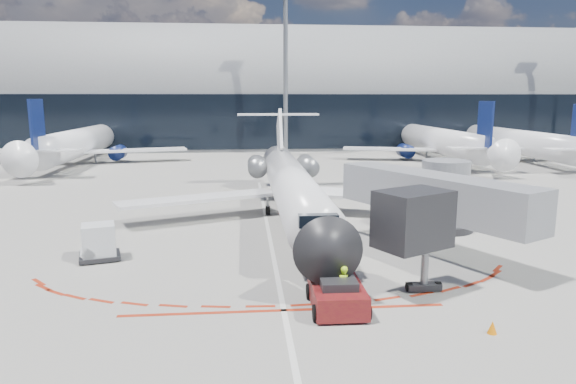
{
  "coord_description": "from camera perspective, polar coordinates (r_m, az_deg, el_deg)",
  "views": [
    {
      "loc": [
        -1.62,
        -32.13,
        9.0
      ],
      "look_at": [
        1.13,
        -0.66,
        3.15
      ],
      "focal_mm": 32.0,
      "sensor_mm": 36.0,
      "label": 1
    }
  ],
  "objects": [
    {
      "name": "terminal_building",
      "position": [
        97.12,
        -4.1,
        10.18
      ],
      "size": [
        150.0,
        24.15,
        24.0
      ],
      "color": "gray",
      "rests_on": "ground"
    },
    {
      "name": "apron_centerline",
      "position": [
        35.33,
        -2.21,
        -4.27
      ],
      "size": [
        0.25,
        40.0,
        0.01
      ],
      "primitive_type": "cube",
      "color": "silver",
      "rests_on": "ground"
    },
    {
      "name": "ground",
      "position": [
        33.41,
        -2.04,
        -5.15
      ],
      "size": [
        260.0,
        260.0,
        0.0
      ],
      "primitive_type": "plane",
      "color": "slate",
      "rests_on": "ground"
    },
    {
      "name": "pushback_tug",
      "position": [
        22.59,
        5.47,
        -11.29
      ],
      "size": [
        2.42,
        5.57,
        1.44
      ],
      "rotation": [
        0.0,
        0.0,
        -0.01
      ],
      "color": "#530B14",
      "rests_on": "ground"
    },
    {
      "name": "apron_stop_bar",
      "position": [
        22.56,
        -0.47,
        -13.01
      ],
      "size": [
        14.0,
        0.25,
        0.01
      ],
      "primitive_type": "cube",
      "color": "#9B2610",
      "rests_on": "ground"
    },
    {
      "name": "jet_bridge",
      "position": [
        31.84,
        16.11,
        -0.78
      ],
      "size": [
        10.03,
        15.2,
        4.9
      ],
      "color": "gray",
      "rests_on": "ground"
    },
    {
      "name": "ramp_worker",
      "position": [
        22.57,
        6.12,
        -10.43
      ],
      "size": [
        0.72,
        0.48,
        1.93
      ],
      "primitive_type": "imported",
      "rotation": [
        0.0,
        0.0,
        3.17
      ],
      "color": "#BBF71A",
      "rests_on": "ground"
    },
    {
      "name": "regional_jet",
      "position": [
        38.01,
        0.35,
        0.89
      ],
      "size": [
        25.82,
        31.84,
        7.97
      ],
      "color": "white",
      "rests_on": "ground"
    },
    {
      "name": "bg_airliner_2",
      "position": [
        78.32,
        16.52,
        7.39
      ],
      "size": [
        33.09,
        35.03,
        10.7
      ],
      "primitive_type": null,
      "color": "white",
      "rests_on": "ground"
    },
    {
      "name": "bg_airliner_1",
      "position": [
        77.22,
        -22.23,
        7.13
      ],
      "size": [
        34.09,
        36.09,
        11.03
      ],
      "primitive_type": null,
      "color": "white",
      "rests_on": "ground"
    },
    {
      "name": "light_mast_centre",
      "position": [
        80.48,
        -0.28,
        12.98
      ],
      "size": [
        0.7,
        0.7,
        25.0
      ],
      "primitive_type": "cylinder",
      "color": "gray",
      "rests_on": "ground"
    },
    {
      "name": "safety_cone_right",
      "position": [
        21.94,
        21.76,
        -13.79
      ],
      "size": [
        0.37,
        0.37,
        0.51
      ],
      "primitive_type": "cone",
      "color": "orange",
      "rests_on": "ground"
    },
    {
      "name": "bg_airliner_3",
      "position": [
        81.53,
        24.37,
        6.85
      ],
      "size": [
        31.75,
        33.62,
        10.27
      ],
      "primitive_type": null,
      "color": "white",
      "rests_on": "ground"
    },
    {
      "name": "uld_container",
      "position": [
        30.7,
        -20.27,
        -5.26
      ],
      "size": [
        2.59,
        2.36,
        2.05
      ],
      "rotation": [
        0.0,
        0.0,
        0.27
      ],
      "color": "black",
      "rests_on": "ground"
    }
  ]
}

